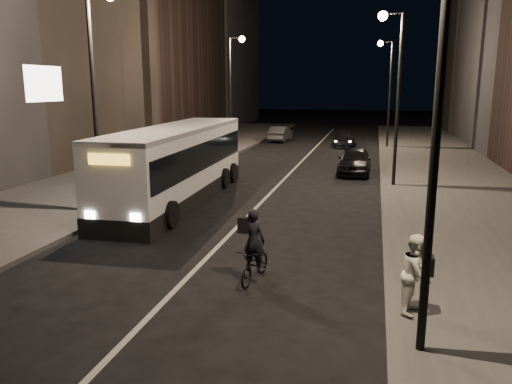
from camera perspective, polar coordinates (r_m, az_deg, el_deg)
The scene contains 15 objects.
ground at distance 14.54m, azimuth -5.92°, elevation -7.80°, with size 180.00×180.00×0.00m, color black.
sidewalk_right at distance 27.60m, azimuth 21.29°, elevation 1.16°, with size 7.00×70.00×0.16m, color #3C3C3A.
sidewalk_left at distance 30.29m, azimuth -12.45°, elevation 2.62°, with size 7.00×70.00×0.16m, color #3C3C3A.
building_row_left at distance 46.61m, azimuth -13.77°, elevation 19.29°, with size 8.00×61.00×22.00m, color black.
streetlight_right_near at distance 8.92m, azimuth 18.73°, elevation 14.21°, with size 1.20×0.44×8.12m.
streetlight_right_mid at distance 24.90m, azimuth 15.45°, elevation 12.69°, with size 1.20×0.44×8.12m.
streetlight_right_far at distance 40.89m, azimuth 14.74°, elevation 12.35°, with size 1.20×0.44×8.12m.
streetlight_left_near at distance 19.58m, azimuth -17.53°, elevation 12.83°, with size 1.20×0.44×8.12m.
streetlight_left_far at distance 36.27m, azimuth -2.58°, elevation 12.80°, with size 1.20×0.44×8.12m.
city_bus at distance 21.71m, azimuth -8.97°, elevation 3.52°, with size 3.06×11.96×3.20m.
cyclist_on_bicycle at distance 12.78m, azimuth -0.14°, elevation -7.46°, with size 0.84×1.77×1.96m.
pedestrian_woman at distance 11.23m, azimuth 17.88°, elevation -8.90°, with size 0.84×0.65×1.73m, color white.
car_near at distance 28.76m, azimuth 11.20°, elevation 3.54°, with size 1.78×4.41×1.50m, color black.
car_mid at distance 44.73m, azimuth 2.80°, elevation 6.66°, with size 1.43×4.10×1.35m, color #323235.
car_far at distance 41.41m, azimuth 10.06°, elevation 5.93°, with size 1.65×4.05×1.17m, color black.
Camera 1 is at (4.58, -12.88, 4.94)m, focal length 35.00 mm.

